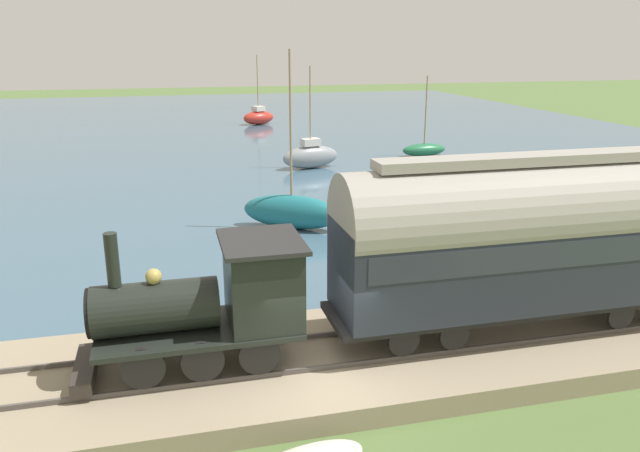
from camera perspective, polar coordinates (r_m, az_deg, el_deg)
ground_plane at (r=14.65m, az=0.27°, el=-15.53°), size 200.00×200.00×0.00m
harbor_water at (r=56.65m, az=-10.97°, el=8.40°), size 80.00×80.00×0.01m
rail_embankment at (r=15.49m, az=-0.83°, el=-12.48°), size 5.09×56.00×0.65m
steam_locomotive at (r=14.33m, az=-9.51°, el=-6.49°), size 2.22×5.13×3.27m
passenger_coach at (r=16.50m, az=18.65°, el=-0.78°), size 2.43×10.34×4.52m
sailboat_red at (r=61.22m, az=-5.64°, el=9.90°), size 2.94×3.66×6.46m
sailboat_green at (r=44.56m, az=9.49°, el=6.94°), size 1.42×3.32×5.49m
sailboat_teal at (r=26.72m, az=-2.60°, el=1.36°), size 3.31×4.39×7.47m
sailboat_gray at (r=39.66m, az=-0.88°, el=6.44°), size 2.08×3.97×6.32m
rowboat_near_shore at (r=21.67m, az=11.23°, el=-4.19°), size 1.34×2.08×0.42m
rowboat_off_pier at (r=20.01m, az=4.77°, el=-5.88°), size 2.77×2.42×0.30m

